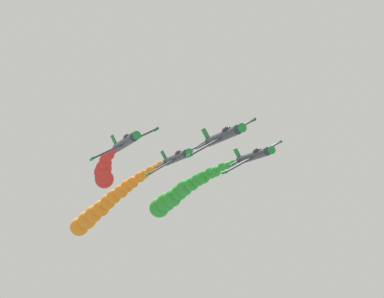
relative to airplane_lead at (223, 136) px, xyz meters
The scene contains 7 objects.
airplane_lead is the anchor object (origin of this frame).
airplane_left_inner 13.10m from the airplane_lead, 129.99° to the right, with size 8.53×10.35×4.96m.
smoke_trail_left_inner 35.05m from the airplane_lead, 99.52° to the right, with size 6.36×24.97×7.24m.
airplane_right_inner 13.47m from the airplane_lead, 47.40° to the right, with size 8.66×10.35×4.70m.
smoke_trail_right_inner 30.93m from the airplane_lead, 76.08° to the right, with size 4.69×19.42×4.06m.
airplane_left_outer 18.00m from the airplane_lead, 90.74° to the right, with size 8.41×10.35×5.18m.
smoke_trail_left_outer 48.98m from the airplane_lead, 85.19° to the right, with size 8.82×32.37×10.48m.
Camera 1 is at (28.92, 81.98, 65.80)m, focal length 64.29 mm.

